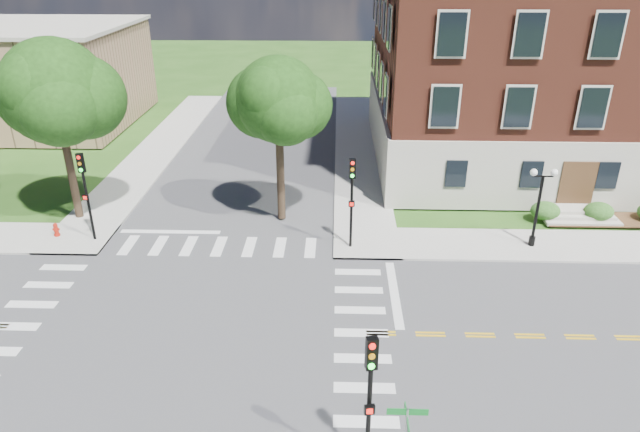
{
  "coord_description": "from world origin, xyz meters",
  "views": [
    {
      "loc": [
        6.1,
        -18.95,
        14.2
      ],
      "look_at": [
        5.39,
        4.35,
        3.2
      ],
      "focal_mm": 32.0,
      "sensor_mm": 36.0,
      "label": 1
    }
  ],
  "objects_px": {
    "traffic_signal_nw": "(85,186)",
    "twin_lamp_west": "(539,203)",
    "fire_hydrant": "(56,230)",
    "traffic_signal_se": "(370,390)",
    "traffic_signal_ne": "(352,192)"
  },
  "relations": [
    {
      "from": "traffic_signal_nw",
      "to": "twin_lamp_west",
      "type": "relative_size",
      "value": 1.13
    },
    {
      "from": "fire_hydrant",
      "to": "traffic_signal_nw",
      "type": "bearing_deg",
      "value": -8.6
    },
    {
      "from": "traffic_signal_se",
      "to": "traffic_signal_nw",
      "type": "height_order",
      "value": "same"
    },
    {
      "from": "traffic_signal_nw",
      "to": "traffic_signal_ne",
      "type": "bearing_deg",
      "value": -1.68
    },
    {
      "from": "traffic_signal_ne",
      "to": "traffic_signal_nw",
      "type": "xyz_separation_m",
      "value": [
        -13.62,
        0.4,
        0.0
      ]
    },
    {
      "from": "traffic_signal_se",
      "to": "twin_lamp_west",
      "type": "height_order",
      "value": "traffic_signal_se"
    },
    {
      "from": "twin_lamp_west",
      "to": "traffic_signal_se",
      "type": "bearing_deg",
      "value": -122.6
    },
    {
      "from": "traffic_signal_ne",
      "to": "twin_lamp_west",
      "type": "height_order",
      "value": "traffic_signal_ne"
    },
    {
      "from": "traffic_signal_ne",
      "to": "traffic_signal_nw",
      "type": "bearing_deg",
      "value": 178.32
    },
    {
      "from": "traffic_signal_se",
      "to": "traffic_signal_ne",
      "type": "distance_m",
      "value": 14.01
    },
    {
      "from": "traffic_signal_se",
      "to": "traffic_signal_ne",
      "type": "height_order",
      "value": "same"
    },
    {
      "from": "traffic_signal_se",
      "to": "traffic_signal_nw",
      "type": "bearing_deg",
      "value": 133.85
    },
    {
      "from": "traffic_signal_se",
      "to": "fire_hydrant",
      "type": "distance_m",
      "value": 21.94
    },
    {
      "from": "traffic_signal_ne",
      "to": "fire_hydrant",
      "type": "distance_m",
      "value": 16.05
    },
    {
      "from": "traffic_signal_ne",
      "to": "fire_hydrant",
      "type": "height_order",
      "value": "traffic_signal_ne"
    }
  ]
}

